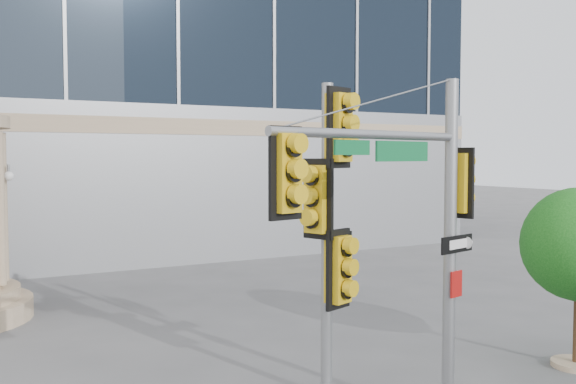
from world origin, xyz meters
TOP-DOWN VIEW (x-y plane):
  - main_signal_pole at (-0.00, -1.73)m, footprint 4.03×1.31m
  - secondary_signal_pole at (-0.26, 0.05)m, footprint 1.00×0.72m

SIDE VIEW (x-z plane):
  - secondary_signal_pole at x=-0.26m, z-range 0.46..5.78m
  - main_signal_pole at x=0.00m, z-range 0.63..5.90m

